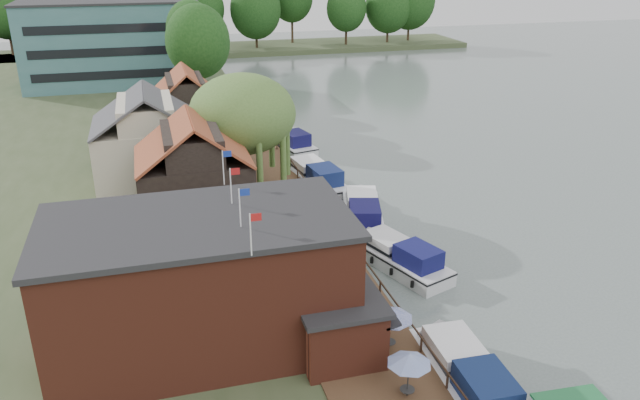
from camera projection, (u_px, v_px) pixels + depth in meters
ground at (465, 305)px, 38.69m from camera, size 260.00×260.00×0.00m
land_bank at (27, 163)px, 62.18m from camera, size 50.00×140.00×1.00m
quay_deck at (301, 238)px, 45.20m from camera, size 6.00×50.00×0.10m
quay_rail at (335, 225)px, 46.15m from camera, size 0.20×49.00×1.00m
pub at (240, 278)px, 32.54m from camera, size 20.00×11.00×7.30m
hotel_block at (112, 43)px, 92.82m from camera, size 25.40×12.40×12.30m
cottage_a at (194, 174)px, 45.42m from camera, size 8.60×7.60×8.50m
cottage_b at (148, 139)px, 53.57m from camera, size 9.60×8.60×8.50m
cottage_c at (187, 111)px, 62.59m from camera, size 7.60×7.60×8.50m
willow at (244, 138)px, 50.63m from camera, size 8.60×8.60×10.43m
umbrella_0 at (408, 375)px, 28.87m from camera, size 2.11×2.11×2.38m
umbrella_1 at (390, 328)px, 32.37m from camera, size 2.39×2.39×2.38m
umbrella_2 at (351, 309)px, 34.07m from camera, size 2.02×2.02×2.38m
umbrella_3 at (340, 268)px, 38.35m from camera, size 2.40×2.40×2.38m
umbrella_4 at (315, 252)px, 40.40m from camera, size 2.22×2.22×2.38m
umbrella_5 at (326, 236)px, 42.66m from camera, size 2.07×2.07×2.38m
cruiser_0 at (467, 372)px, 30.75m from camera, size 3.65×10.15×2.44m
cruiser_1 at (400, 253)px, 42.74m from camera, size 6.11×10.01×2.30m
cruiser_2 at (363, 210)px, 49.31m from camera, size 6.03×10.81×2.51m
cruiser_3 at (316, 174)px, 56.98m from camera, size 4.87×10.84×2.56m
cruiser_4 at (288, 139)px, 67.62m from camera, size 5.43×10.47×2.43m
bank_tree_0 at (200, 65)px, 71.74m from camera, size 7.32×7.32×13.76m
bank_tree_1 at (197, 59)px, 77.00m from camera, size 6.68×6.68×13.15m
bank_tree_2 at (192, 50)px, 83.94m from camera, size 6.45×6.45×13.12m
bank_tree_3 at (153, 38)px, 102.28m from camera, size 6.39×6.39×10.92m
bank_tree_4 at (146, 28)px, 110.02m from camera, size 6.04×6.04×12.14m
bank_tree_5 at (155, 20)px, 115.07m from camera, size 8.72×8.72×13.58m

